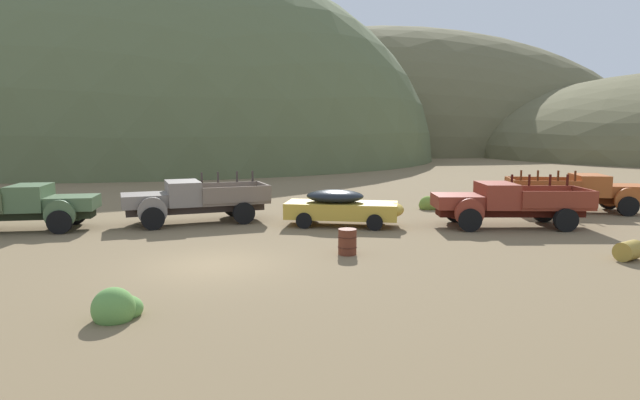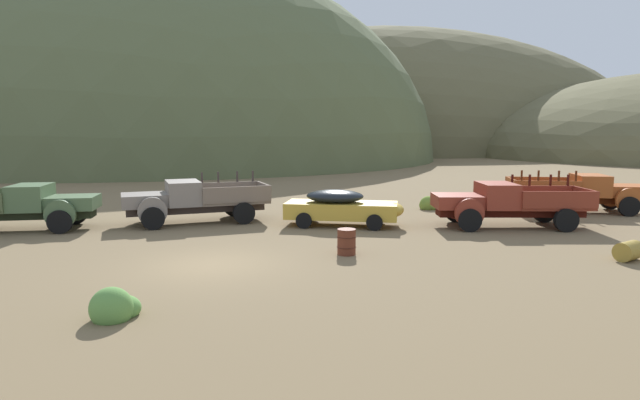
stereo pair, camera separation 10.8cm
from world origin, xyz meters
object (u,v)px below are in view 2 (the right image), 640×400
object	(u,v)px
truck_weathered_green	(29,206)
truck_rust_red	(499,204)
car_faded_yellow	(345,207)
truck_primer_gray	(186,201)
oil_drum_by_truck	(628,251)
oil_drum_foreground	(347,242)
truck_oxide_orange	(587,192)

from	to	relation	value
truck_weathered_green	truck_rust_red	xyz separation A→B (m)	(19.63, -1.89, 0.00)
truck_rust_red	car_faded_yellow	bearing A→B (deg)	-2.02
truck_primer_gray	car_faded_yellow	distance (m)	7.05
oil_drum_by_truck	oil_drum_foreground	bearing A→B (deg)	167.28
truck_primer_gray	truck_weathered_green	bearing A→B (deg)	-6.14
truck_primer_gray	oil_drum_by_truck	distance (m)	17.22
truck_weathered_green	car_faded_yellow	world-z (taller)	truck_weathered_green
truck_rust_red	oil_drum_foreground	world-z (taller)	truck_rust_red
truck_weathered_green	car_faded_yellow	size ratio (longest dim) A/B	1.20
truck_weathered_green	oil_drum_by_truck	size ratio (longest dim) A/B	5.95
truck_rust_red	oil_drum_foreground	bearing A→B (deg)	37.09
truck_oxide_orange	oil_drum_foreground	distance (m)	15.51
truck_weathered_green	truck_rust_red	size ratio (longest dim) A/B	0.96
truck_primer_gray	oil_drum_foreground	distance (m)	9.09
oil_drum_by_truck	truck_rust_red	bearing A→B (deg)	103.23
truck_weathered_green	car_faded_yellow	bearing A→B (deg)	-5.08
car_faded_yellow	truck_oxide_orange	xyz separation A→B (m)	(12.74, 2.17, 0.19)
truck_primer_gray	oil_drum_foreground	size ratio (longest dim) A/B	7.62
truck_primer_gray	oil_drum_by_truck	xyz separation A→B (m)	(14.79, -8.78, -0.70)
truck_oxide_orange	oil_drum_by_truck	size ratio (longest dim) A/B	6.41
car_faded_yellow	truck_oxide_orange	bearing A→B (deg)	26.23
truck_rust_red	truck_primer_gray	bearing A→B (deg)	-3.57
truck_weathered_green	truck_primer_gray	bearing A→B (deg)	5.40
car_faded_yellow	truck_primer_gray	bearing A→B (deg)	-176.23
truck_primer_gray	truck_oxide_orange	world-z (taller)	same
oil_drum_foreground	oil_drum_by_truck	world-z (taller)	oil_drum_foreground
truck_rust_red	oil_drum_foreground	xyz separation A→B (m)	(-7.35, -4.13, -0.57)
truck_primer_gray	truck_rust_red	distance (m)	13.62
car_faded_yellow	oil_drum_foreground	world-z (taller)	car_faded_yellow
truck_rust_red	oil_drum_by_truck	bearing A→B (deg)	110.99
oil_drum_by_truck	car_faded_yellow	bearing A→B (deg)	137.60
truck_oxide_orange	truck_rust_red	bearing A→B (deg)	-137.10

